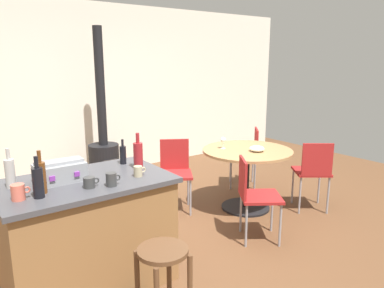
% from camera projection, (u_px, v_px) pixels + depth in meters
% --- Properties ---
extents(ground_plane, '(8.80, 8.80, 0.00)m').
position_uv_depth(ground_plane, '(196.00, 234.00, 3.98)').
color(ground_plane, brown).
extents(back_wall, '(8.00, 0.10, 2.70)m').
position_uv_depth(back_wall, '(92.00, 91.00, 5.84)').
color(back_wall, silver).
rests_on(back_wall, ground_plane).
extents(kitchen_island, '(1.32, 0.83, 0.91)m').
position_uv_depth(kitchen_island, '(88.00, 233.00, 3.00)').
color(kitchen_island, olive).
rests_on(kitchen_island, ground_plane).
extents(wooden_stool, '(0.34, 0.34, 0.63)m').
position_uv_depth(wooden_stool, '(163.00, 271.00, 2.45)').
color(wooden_stool, brown).
rests_on(wooden_stool, ground_plane).
extents(dining_table, '(1.10, 1.10, 0.76)m').
position_uv_depth(dining_table, '(247.00, 163.00, 4.55)').
color(dining_table, black).
rests_on(dining_table, ground_plane).
extents(folding_chair_near, '(0.55, 0.55, 0.87)m').
position_uv_depth(folding_chair_near, '(175.00, 169.00, 4.56)').
color(folding_chair_near, maroon).
rests_on(folding_chair_near, ground_plane).
extents(folding_chair_far, '(0.56, 0.56, 0.87)m').
position_uv_depth(folding_chair_far, '(254.00, 192.00, 3.76)').
color(folding_chair_far, maroon).
rests_on(folding_chair_far, ground_plane).
extents(folding_chair_left, '(0.56, 0.56, 0.88)m').
position_uv_depth(folding_chair_left, '(313.00, 170.00, 4.49)').
color(folding_chair_left, maroon).
rests_on(folding_chair_left, ground_plane).
extents(folding_chair_right, '(0.56, 0.56, 0.86)m').
position_uv_depth(folding_chair_right, '(248.00, 152.00, 5.40)').
color(folding_chair_right, maroon).
rests_on(folding_chair_right, ground_plane).
extents(wood_stove, '(0.44, 0.45, 2.29)m').
position_uv_depth(wood_stove, '(104.00, 150.00, 5.42)').
color(wood_stove, black).
rests_on(wood_stove, ground_plane).
extents(toolbox, '(0.37, 0.23, 0.17)m').
position_uv_depth(toolbox, '(60.00, 172.00, 2.84)').
color(toolbox, gray).
rests_on(toolbox, kitchen_island).
extents(bottle_0, '(0.07, 0.07, 0.31)m').
position_uv_depth(bottle_0, '(41.00, 177.00, 2.59)').
color(bottle_0, '#603314').
rests_on(bottle_0, kitchen_island).
extents(bottle_1, '(0.08, 0.08, 0.31)m').
position_uv_depth(bottle_1, '(138.00, 155.00, 3.19)').
color(bottle_1, maroon).
rests_on(bottle_1, kitchen_island).
extents(bottle_2, '(0.06, 0.06, 0.23)m').
position_uv_depth(bottle_2, '(123.00, 154.00, 3.33)').
color(bottle_2, black).
rests_on(bottle_2, kitchen_island).
extents(bottle_3, '(0.07, 0.07, 0.29)m').
position_uv_depth(bottle_3, '(38.00, 182.00, 2.50)').
color(bottle_3, black).
rests_on(bottle_3, kitchen_island).
extents(bottle_4, '(0.07, 0.07, 0.30)m').
position_uv_depth(bottle_4, '(10.00, 173.00, 2.70)').
color(bottle_4, '#B7B2AD').
rests_on(bottle_4, kitchen_island).
extents(cup_0, '(0.12, 0.09, 0.08)m').
position_uv_depth(cup_0, '(89.00, 182.00, 2.72)').
color(cup_0, '#383838').
rests_on(cup_0, kitchen_island).
extents(cup_1, '(0.11, 0.07, 0.09)m').
position_uv_depth(cup_1, '(138.00, 171.00, 2.98)').
color(cup_1, tan).
rests_on(cup_1, kitchen_island).
extents(cup_2, '(0.13, 0.09, 0.11)m').
position_uv_depth(cup_2, '(18.00, 192.00, 2.48)').
color(cup_2, '#DB6651').
rests_on(cup_2, kitchen_island).
extents(cup_3, '(0.12, 0.08, 0.10)m').
position_uv_depth(cup_3, '(111.00, 179.00, 2.75)').
color(cup_3, '#383838').
rests_on(cup_3, kitchen_island).
extents(wine_glass, '(0.07, 0.07, 0.14)m').
position_uv_depth(wine_glass, '(223.00, 140.00, 4.54)').
color(wine_glass, silver).
rests_on(wine_glass, dining_table).
extents(serving_bowl, '(0.18, 0.18, 0.07)m').
position_uv_depth(serving_bowl, '(257.00, 149.00, 4.41)').
color(serving_bowl, white).
rests_on(serving_bowl, dining_table).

